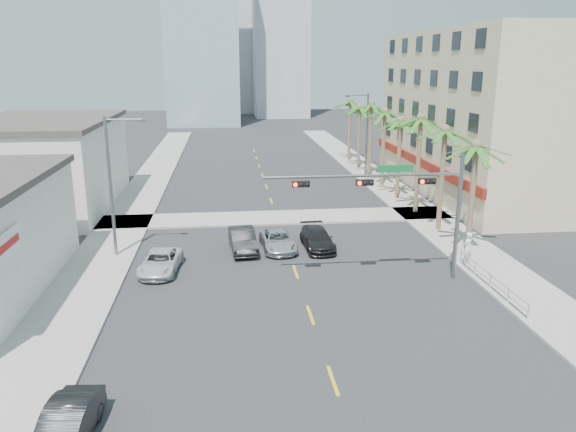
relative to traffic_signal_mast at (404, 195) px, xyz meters
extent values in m
plane|color=#262628|center=(-5.78, -7.95, -5.06)|extent=(260.00, 260.00, 0.00)
cube|color=gray|center=(6.22, 12.05, -4.99)|extent=(4.00, 120.00, 0.15)
cube|color=gray|center=(-17.78, 12.05, -4.99)|extent=(4.00, 120.00, 0.15)
cube|color=gray|center=(-5.78, 14.05, -4.99)|extent=(80.00, 4.00, 0.15)
cube|color=#CCB990|center=(16.22, 22.05, 2.44)|extent=(15.00, 28.00, 15.00)
cube|color=maroon|center=(8.62, 22.05, -2.06)|extent=(0.30, 28.00, 0.80)
cube|color=beige|center=(-25.28, 20.05, -1.46)|extent=(11.00, 18.00, 7.20)
cube|color=#ADADB2|center=(-8.78, 117.05, 15.94)|extent=(16.00, 16.00, 42.00)
cylinder|color=slate|center=(3.22, 0.05, -1.46)|extent=(0.24, 0.24, 7.20)
cylinder|color=slate|center=(-2.28, 0.05, 1.14)|extent=(11.00, 0.16, 0.16)
cube|color=#0C662D|center=(-0.58, 0.05, 1.49)|extent=(2.00, 0.05, 0.40)
cube|color=black|center=(1.22, -0.10, 0.79)|extent=(0.95, 0.28, 0.32)
sphere|color=#FF0C05|center=(0.90, -0.26, 0.79)|extent=(0.22, 0.22, 0.22)
cube|color=black|center=(-2.28, -0.10, 0.79)|extent=(0.95, 0.28, 0.32)
sphere|color=#FF0C05|center=(-2.60, -0.26, 0.79)|extent=(0.22, 0.22, 0.22)
cube|color=black|center=(-5.78, -0.10, 0.79)|extent=(0.95, 0.28, 0.32)
sphere|color=#FF0C05|center=(-6.10, -0.26, 0.79)|extent=(0.22, 0.22, 0.22)
cylinder|color=brown|center=(5.82, 4.05, -1.46)|extent=(0.36, 0.36, 7.20)
cylinder|color=brown|center=(5.82, 9.25, -1.28)|extent=(0.36, 0.36, 7.56)
cylinder|color=brown|center=(5.82, 14.45, -1.10)|extent=(0.36, 0.36, 7.92)
cylinder|color=brown|center=(5.82, 19.65, -1.46)|extent=(0.36, 0.36, 7.20)
cylinder|color=brown|center=(5.82, 24.85, -1.28)|extent=(0.36, 0.36, 7.56)
cylinder|color=brown|center=(5.82, 30.05, -1.10)|extent=(0.36, 0.36, 7.92)
cylinder|color=brown|center=(5.82, 35.25, -1.46)|extent=(0.36, 0.36, 7.20)
cylinder|color=brown|center=(5.82, 40.45, -1.28)|extent=(0.36, 0.36, 7.56)
cylinder|color=slate|center=(-16.98, 6.05, -0.56)|extent=(0.20, 0.20, 9.00)
cylinder|color=slate|center=(-15.88, 6.05, 3.74)|extent=(2.20, 0.12, 0.12)
cube|color=slate|center=(-14.78, 6.05, 3.64)|extent=(0.50, 0.25, 0.18)
cylinder|color=slate|center=(5.42, 30.05, -0.56)|extent=(0.20, 0.20, 9.00)
cylinder|color=slate|center=(4.32, 30.05, 3.74)|extent=(2.20, 0.12, 0.12)
cube|color=slate|center=(3.22, 30.05, 3.64)|extent=(0.50, 0.25, 0.18)
cylinder|color=silver|center=(4.52, -1.95, -4.51)|extent=(0.08, 8.00, 0.08)
cylinder|color=silver|center=(4.52, -1.95, -4.16)|extent=(0.08, 8.00, 0.08)
cylinder|color=silver|center=(4.52, -5.95, -4.56)|extent=(0.08, 0.08, 1.00)
cylinder|color=silver|center=(4.52, -3.95, -4.56)|extent=(0.08, 0.08, 1.00)
cylinder|color=silver|center=(4.52, -1.95, -4.56)|extent=(0.08, 0.08, 1.00)
cylinder|color=silver|center=(4.52, 0.05, -4.56)|extent=(0.08, 0.08, 1.00)
cylinder|color=silver|center=(4.52, 2.05, -4.56)|extent=(0.08, 0.08, 1.00)
imported|color=black|center=(-15.18, -12.75, -4.39)|extent=(1.81, 4.21, 1.35)
imported|color=silver|center=(-13.82, 2.93, -4.43)|extent=(2.56, 4.72, 1.26)
imported|color=black|center=(-8.80, 6.35, -4.31)|extent=(1.95, 4.67, 1.50)
imported|color=silver|center=(-6.45, 6.33, -4.42)|extent=(2.40, 4.71, 1.28)
imported|color=black|center=(-3.78, 6.30, -4.39)|extent=(2.06, 4.68, 1.34)
imported|color=white|center=(4.82, 1.92, -3.91)|extent=(0.88, 0.82, 2.01)
camera|label=1|loc=(-9.72, -29.30, 7.09)|focal=35.00mm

